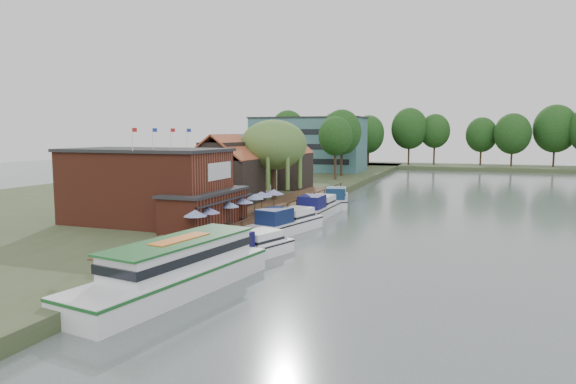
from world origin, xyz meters
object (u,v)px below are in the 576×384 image
(cottage_a, at_px, (225,169))
(cottage_b, at_px, (238,164))
(umbrella_2, at_px, (229,214))
(cruiser_1, at_px, (286,219))
(umbrella_6, at_px, (274,200))
(umbrella_4, at_px, (255,205))
(pub, at_px, (163,186))
(umbrella_5, at_px, (262,202))
(cruiser_0, at_px, (248,244))
(tour_boat, at_px, (173,266))
(umbrella_1, at_px, (209,221))
(cottage_c, at_px, (286,161))
(umbrella_3, at_px, (241,209))
(swan, at_px, (186,272))
(willow, at_px, (274,160))
(hotel_block, at_px, (308,144))
(umbrella_0, at_px, (195,224))
(cruiser_2, at_px, (317,205))
(cruiser_3, at_px, (336,196))

(cottage_a, xyz_separation_m, cottage_b, (-3.00, 10.00, 0.00))
(umbrella_2, xyz_separation_m, cruiser_1, (4.05, 4.50, -1.00))
(umbrella_6, bearing_deg, cottage_a, 153.55)
(umbrella_4, distance_m, cruiser_1, 4.45)
(cottage_b, bearing_deg, umbrella_6, -51.75)
(pub, distance_m, umbrella_5, 11.09)
(umbrella_6, xyz_separation_m, cruiser_0, (4.56, -17.10, -1.12))
(pub, relative_size, umbrella_5, 8.19)
(tour_boat, bearing_deg, umbrella_1, 118.17)
(cottage_c, height_order, umbrella_3, cottage_c)
(cottage_c, bearing_deg, swan, -78.29)
(willow, bearing_deg, hotel_block, 102.71)
(umbrella_5, bearing_deg, umbrella_0, -90.35)
(cottage_b, bearing_deg, cottage_a, -73.30)
(cottage_c, xyz_separation_m, cruiser_2, (10.81, -18.58, -3.92))
(pub, height_order, cottage_a, cottage_a)
(cruiser_1, distance_m, cruiser_2, 10.43)
(cottage_c, height_order, tour_boat, cottage_c)
(cottage_a, height_order, cruiser_3, cottage_a)
(hotel_block, height_order, umbrella_0, hotel_block)
(umbrella_4, bearing_deg, hotel_block, 102.81)
(pub, bearing_deg, cruiser_1, 24.94)
(hotel_block, bearing_deg, umbrella_1, -78.82)
(willow, bearing_deg, cottage_c, 104.04)
(willow, xyz_separation_m, umbrella_5, (3.07, -11.38, -3.93))
(willow, bearing_deg, cruiser_3, 33.50)
(cottage_a, distance_m, tour_boat, 32.88)
(cruiser_1, relative_size, swan, 23.97)
(cruiser_0, bearing_deg, pub, 170.38)
(umbrella_6, distance_m, tour_boat, 26.76)
(umbrella_2, bearing_deg, umbrella_1, -89.32)
(umbrella_3, distance_m, tour_boat, 19.41)
(umbrella_3, distance_m, swan, 15.70)
(cruiser_1, bearing_deg, umbrella_4, 172.92)
(umbrella_0, distance_m, cruiser_0, 5.30)
(cottage_b, xyz_separation_m, umbrella_2, (10.67, -24.52, -2.96))
(umbrella_3, height_order, cruiser_0, umbrella_3)
(umbrella_2, distance_m, cruiser_3, 24.59)
(willow, bearing_deg, umbrella_2, -80.77)
(umbrella_5, relative_size, cruiser_0, 0.25)
(cruiser_3, bearing_deg, cruiser_2, -101.93)
(cottage_c, height_order, cruiser_0, cottage_c)
(cottage_c, height_order, umbrella_5, cottage_c)
(cottage_a, height_order, tour_boat, cottage_a)
(cottage_b, distance_m, cruiser_1, 25.16)
(cottage_c, distance_m, umbrella_1, 38.16)
(umbrella_6, relative_size, cruiser_3, 0.22)
(cruiser_3, bearing_deg, cruiser_0, -101.18)
(cottage_b, xyz_separation_m, umbrella_0, (10.48, -30.26, -2.96))
(willow, bearing_deg, pub, -99.93)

